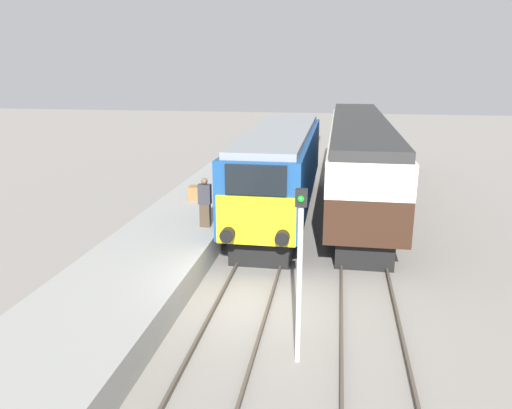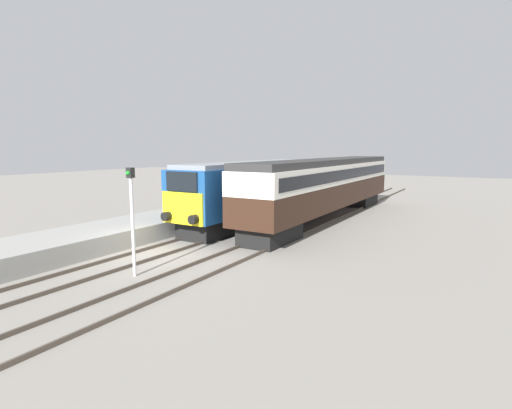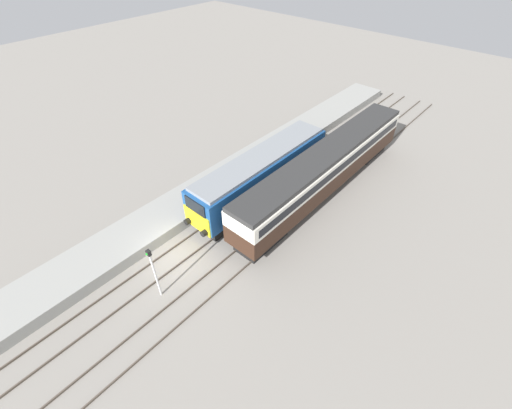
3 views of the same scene
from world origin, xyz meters
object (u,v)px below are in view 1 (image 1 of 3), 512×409
(locomotive, at_px, (281,168))
(passenger_carriage, at_px, (358,150))
(signal_post, at_px, (300,263))
(person_on_platform, at_px, (205,203))
(luggage_crate, at_px, (198,193))

(locomotive, bearing_deg, passenger_carriage, 47.40)
(passenger_carriage, xyz_separation_m, signal_post, (-1.70, -14.90, -0.06))
(person_on_platform, height_order, luggage_crate, person_on_platform)
(signal_post, bearing_deg, person_on_platform, 120.39)
(person_on_platform, distance_m, luggage_crate, 3.78)
(passenger_carriage, relative_size, person_on_platform, 11.14)
(person_on_platform, xyz_separation_m, luggage_crate, (-1.28, 3.51, -0.58))
(signal_post, xyz_separation_m, luggage_crate, (-5.11, 10.04, -1.18))
(passenger_carriage, bearing_deg, locomotive, -132.60)
(passenger_carriage, bearing_deg, luggage_crate, -144.49)
(locomotive, relative_size, passenger_carriage, 0.69)
(locomotive, relative_size, person_on_platform, 7.71)
(locomotive, height_order, signal_post, signal_post)
(passenger_carriage, distance_m, luggage_crate, 8.45)
(locomotive, xyz_separation_m, passenger_carriage, (3.40, 3.70, 0.28))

